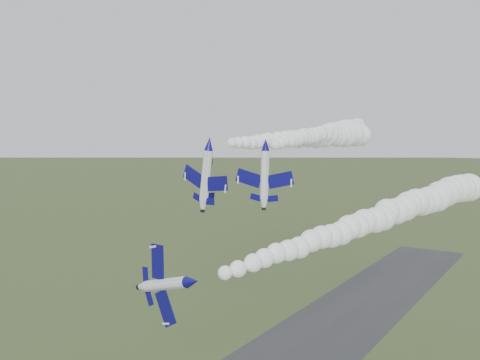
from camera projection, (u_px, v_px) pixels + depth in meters
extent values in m
cylinder|color=white|center=(192.00, 282.00, 61.68)|extent=(3.32, 8.19, 1.75)
cone|color=#0D0B65|center=(157.00, 291.00, 58.07)|extent=(2.13, 2.41, 1.75)
cone|color=white|center=(223.00, 274.00, 65.16)|extent=(2.06, 2.03, 1.75)
cylinder|color=black|center=(228.00, 272.00, 65.84)|extent=(0.98, 0.74, 0.89)
ellipsoid|color=black|center=(181.00, 285.00, 59.84)|extent=(1.69, 2.92, 1.16)
cube|color=#0D0B65|center=(192.00, 256.00, 62.59)|extent=(1.69, 2.49, 4.27)
cube|color=#0D0B65|center=(201.00, 305.00, 62.06)|extent=(1.69, 2.49, 4.27)
cube|color=#0D0B65|center=(215.00, 262.00, 64.69)|extent=(0.78, 1.14, 1.87)
cube|color=#0D0B65|center=(220.00, 288.00, 64.40)|extent=(0.78, 1.14, 1.87)
cube|color=#0D0B65|center=(223.00, 275.00, 63.52)|extent=(2.32, 1.91, 0.65)
cylinder|color=white|center=(209.00, 144.00, 93.28)|extent=(3.45, 9.05, 1.80)
cone|color=#0D0B65|center=(185.00, 144.00, 89.23)|extent=(2.21, 2.62, 1.80)
cone|color=white|center=(231.00, 143.00, 97.18)|extent=(2.13, 2.21, 1.80)
cylinder|color=black|center=(235.00, 143.00, 97.95)|extent=(1.02, 0.79, 0.91)
ellipsoid|color=black|center=(200.00, 141.00, 91.52)|extent=(1.75, 3.21, 1.20)
cube|color=#0D0B65|center=(200.00, 142.00, 96.03)|extent=(5.22, 3.40, 0.87)
cube|color=#0D0B65|center=(225.00, 148.00, 91.82)|extent=(5.22, 3.40, 0.87)
cube|color=#0D0B65|center=(220.00, 142.00, 97.62)|extent=(2.29, 1.54, 0.42)
cube|color=#0D0B65|center=(234.00, 145.00, 95.37)|extent=(2.29, 1.54, 0.42)
cube|color=#0D0B65|center=(227.00, 136.00, 96.05)|extent=(0.78, 1.75, 2.32)
cylinder|color=white|center=(266.00, 145.00, 86.47)|extent=(2.82, 7.83, 1.41)
cone|color=#0D0B65|center=(255.00, 145.00, 81.97)|extent=(1.76, 2.25, 1.41)
cone|color=white|center=(275.00, 144.00, 90.80)|extent=(1.69, 1.88, 1.41)
cylinder|color=black|center=(276.00, 144.00, 91.65)|extent=(0.80, 0.67, 0.71)
ellipsoid|color=black|center=(262.00, 142.00, 84.59)|extent=(1.42, 2.77, 0.94)
cube|color=#0D0B65|center=(251.00, 145.00, 88.17)|extent=(4.56, 2.95, 0.23)
cube|color=#0D0B65|center=(283.00, 146.00, 86.16)|extent=(4.56, 2.95, 0.23)
cube|color=#0D0B65|center=(265.00, 144.00, 90.57)|extent=(1.99, 1.33, 0.14)
cube|color=#0D0B65|center=(281.00, 144.00, 89.50)|extent=(1.99, 1.33, 0.14)
cube|color=#0D0B65|center=(273.00, 137.00, 89.72)|extent=(0.43, 1.47, 2.02)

